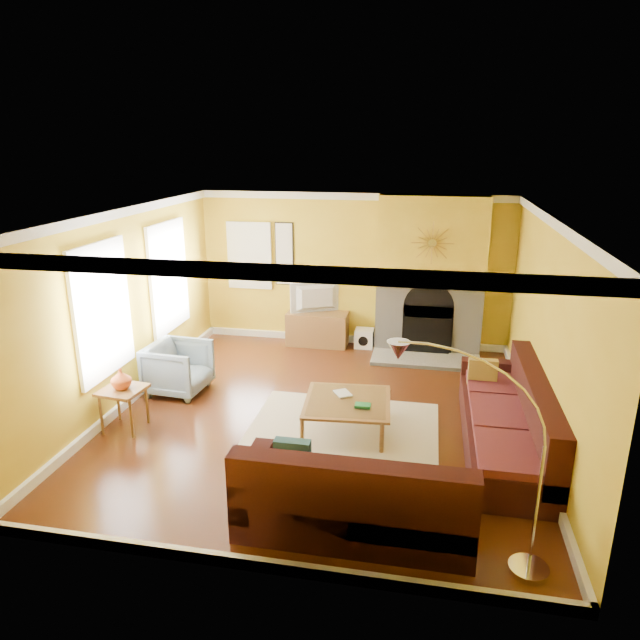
% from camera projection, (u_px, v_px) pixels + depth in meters
% --- Properties ---
extents(floor, '(5.50, 6.00, 0.02)m').
position_uv_depth(floor, '(321.00, 416.00, 7.71)').
color(floor, '#5C2B13').
rests_on(floor, ground).
extents(ceiling, '(5.50, 6.00, 0.02)m').
position_uv_depth(ceiling, '(322.00, 213.00, 6.90)').
color(ceiling, white).
rests_on(ceiling, ground).
extents(wall_back, '(5.50, 0.02, 2.70)m').
position_uv_depth(wall_back, '(353.00, 270.00, 10.12)').
color(wall_back, gold).
rests_on(wall_back, ground).
extents(wall_front, '(5.50, 0.02, 2.70)m').
position_uv_depth(wall_front, '(250.00, 433.00, 4.49)').
color(wall_front, gold).
rests_on(wall_front, ground).
extents(wall_left, '(0.02, 6.00, 2.70)m').
position_uv_depth(wall_left, '(124.00, 308.00, 7.80)').
color(wall_left, gold).
rests_on(wall_left, ground).
extents(wall_right, '(0.02, 6.00, 2.70)m').
position_uv_depth(wall_right, '(548.00, 333.00, 6.80)').
color(wall_right, gold).
rests_on(wall_right, ground).
extents(baseboard, '(5.50, 6.00, 0.12)m').
position_uv_depth(baseboard, '(322.00, 411.00, 7.69)').
color(baseboard, white).
rests_on(baseboard, floor).
extents(crown_molding, '(5.50, 6.00, 0.12)m').
position_uv_depth(crown_molding, '(322.00, 219.00, 6.92)').
color(crown_molding, white).
rests_on(crown_molding, ceiling).
extents(window_left_near, '(0.06, 1.22, 1.72)m').
position_uv_depth(window_left_near, '(168.00, 277.00, 8.97)').
color(window_left_near, white).
rests_on(window_left_near, wall_left).
extents(window_left_far, '(0.06, 1.22, 1.72)m').
position_uv_depth(window_left_far, '(101.00, 310.00, 7.19)').
color(window_left_far, white).
rests_on(window_left_far, wall_left).
extents(window_back, '(0.82, 0.06, 1.22)m').
position_uv_depth(window_back, '(250.00, 256.00, 10.36)').
color(window_back, white).
rests_on(window_back, wall_back).
extents(wall_art, '(0.34, 0.04, 1.14)m').
position_uv_depth(wall_art, '(284.00, 254.00, 10.24)').
color(wall_art, white).
rests_on(wall_art, wall_back).
extents(fireplace, '(1.80, 0.40, 2.70)m').
position_uv_depth(fireplace, '(430.00, 276.00, 9.68)').
color(fireplace, '#9F9C97').
rests_on(fireplace, floor).
extents(mantel, '(1.92, 0.22, 0.08)m').
position_uv_depth(mantel, '(430.00, 285.00, 9.49)').
color(mantel, white).
rests_on(mantel, fireplace).
extents(hearth, '(1.80, 0.70, 0.06)m').
position_uv_depth(hearth, '(426.00, 360.00, 9.56)').
color(hearth, '#9F9C97').
rests_on(hearth, floor).
extents(sunburst, '(0.70, 0.04, 0.70)m').
position_uv_depth(sunburst, '(432.00, 243.00, 9.29)').
color(sunburst, olive).
rests_on(sunburst, fireplace).
extents(rug, '(2.40, 1.80, 0.02)m').
position_uv_depth(rug, '(344.00, 427.00, 7.36)').
color(rug, beige).
rests_on(rug, floor).
extents(sectional_sofa, '(3.10, 3.70, 0.90)m').
position_uv_depth(sectional_sofa, '(410.00, 422.00, 6.56)').
color(sectional_sofa, '#341210').
rests_on(sectional_sofa, floor).
extents(coffee_table, '(1.15, 1.15, 0.42)m').
position_uv_depth(coffee_table, '(347.00, 415.00, 7.25)').
color(coffee_table, white).
rests_on(coffee_table, floor).
extents(media_console, '(1.09, 0.49, 0.60)m').
position_uv_depth(media_console, '(317.00, 329.00, 10.30)').
color(media_console, brown).
rests_on(media_console, floor).
extents(tv, '(0.90, 0.53, 0.55)m').
position_uv_depth(tv, '(317.00, 298.00, 10.13)').
color(tv, black).
rests_on(tv, media_console).
extents(subwoofer, '(0.33, 0.33, 0.33)m').
position_uv_depth(subwoofer, '(364.00, 338.00, 10.22)').
color(subwoofer, white).
rests_on(subwoofer, floor).
extents(armchair, '(0.89, 0.86, 0.75)m').
position_uv_depth(armchair, '(178.00, 368.00, 8.32)').
color(armchair, gray).
rests_on(armchair, floor).
extents(side_table, '(0.56, 0.56, 0.56)m').
position_uv_depth(side_table, '(124.00, 409.00, 7.27)').
color(side_table, brown).
rests_on(side_table, floor).
extents(vase, '(0.29, 0.29, 0.27)m').
position_uv_depth(vase, '(121.00, 379.00, 7.14)').
color(vase, '#E15B24').
rests_on(vase, side_table).
extents(book, '(0.28, 0.30, 0.02)m').
position_uv_depth(book, '(336.00, 395.00, 7.31)').
color(book, white).
rests_on(book, coffee_table).
extents(arc_lamp, '(1.30, 0.36, 2.02)m').
position_uv_depth(arc_lamp, '(472.00, 463.00, 4.70)').
color(arc_lamp, silver).
rests_on(arc_lamp, floor).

